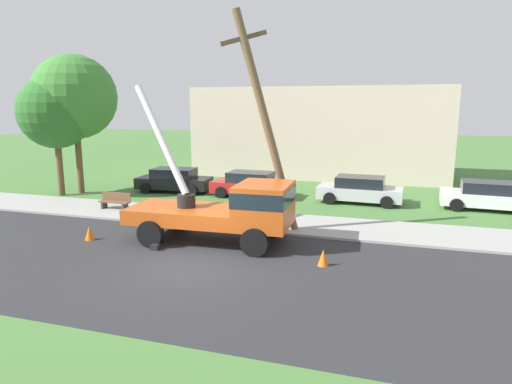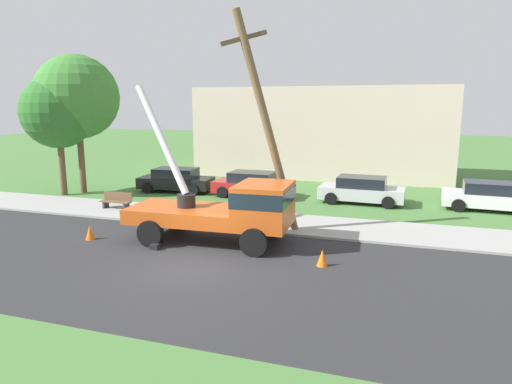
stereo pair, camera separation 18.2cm
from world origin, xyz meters
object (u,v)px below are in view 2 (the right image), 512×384
at_px(parked_sedan_red, 252,184).
at_px(park_bench, 117,201).
at_px(parked_sedan_silver, 361,190).
at_px(roadside_tree_near, 58,113).
at_px(utility_truck, 230,207).
at_px(roadside_tree_far, 77,97).
at_px(traffic_cone_behind, 90,232).
at_px(traffic_cone_ahead, 322,258).
at_px(leaning_utility_pole, 266,122).
at_px(parked_sedan_black, 176,180).
at_px(parked_sedan_white, 490,196).

height_order(parked_sedan_red, park_bench, parked_sedan_red).
xyz_separation_m(parked_sedan_silver, roadside_tree_near, (-16.69, -3.05, 4.02)).
bearing_deg(utility_truck, parked_sedan_silver, 64.75).
bearing_deg(roadside_tree_near, roadside_tree_far, 55.44).
bearing_deg(traffic_cone_behind, roadside_tree_far, 130.01).
height_order(traffic_cone_ahead, roadside_tree_far, roadside_tree_far).
distance_m(traffic_cone_ahead, roadside_tree_near, 18.32).
distance_m(traffic_cone_ahead, park_bench, 12.02).
bearing_deg(leaning_utility_pole, traffic_cone_behind, -153.94).
bearing_deg(roadside_tree_near, parked_sedan_black, 27.10).
bearing_deg(parked_sedan_white, utility_truck, -139.13).
relative_size(parked_sedan_red, roadside_tree_far, 0.56).
xyz_separation_m(traffic_cone_ahead, roadside_tree_near, (-16.31, 7.05, 4.46)).
xyz_separation_m(parked_sedan_silver, parked_sedan_white, (6.22, 0.23, 0.00)).
distance_m(leaning_utility_pole, parked_sedan_white, 12.46).
xyz_separation_m(traffic_cone_ahead, parked_sedan_white, (6.60, 10.33, 0.43)).
bearing_deg(parked_sedan_white, roadside_tree_near, -171.83).
height_order(leaning_utility_pole, parked_sedan_silver, leaning_utility_pole).
bearing_deg(parked_sedan_silver, leaning_utility_pole, -115.17).
height_order(parked_sedan_red, parked_sedan_silver, same).
distance_m(traffic_cone_behind, parked_sedan_black, 9.97).
distance_m(parked_sedan_black, roadside_tree_far, 7.35).
bearing_deg(roadside_tree_far, leaning_utility_pole, -20.47).
bearing_deg(parked_sedan_silver, roadside_tree_near, -169.63).
bearing_deg(roadside_tree_far, traffic_cone_ahead, -26.92).
relative_size(utility_truck, traffic_cone_ahead, 12.25).
bearing_deg(parked_sedan_red, utility_truck, -76.92).
height_order(traffic_cone_behind, parked_sedan_white, parked_sedan_white).
xyz_separation_m(utility_truck, traffic_cone_behind, (-5.38, -1.27, -1.13)).
xyz_separation_m(parked_sedan_white, roadside_tree_near, (-22.91, -3.29, 4.02)).
bearing_deg(park_bench, utility_truck, -24.00).
bearing_deg(parked_sedan_white, parked_sedan_black, -178.82).
distance_m(parked_sedan_silver, parked_sedan_white, 6.22).
bearing_deg(traffic_cone_behind, park_bench, 113.37).
bearing_deg(utility_truck, leaning_utility_pole, 64.41).
bearing_deg(traffic_cone_behind, roadside_tree_near, 136.18).
relative_size(traffic_cone_behind, roadside_tree_near, 0.08).
xyz_separation_m(parked_sedan_red, park_bench, (-5.36, -5.26, -0.25)).
relative_size(traffic_cone_ahead, traffic_cone_behind, 1.00).
xyz_separation_m(traffic_cone_ahead, traffic_cone_behind, (-9.11, 0.13, 0.00)).
relative_size(parked_sedan_silver, roadside_tree_near, 0.66).
bearing_deg(park_bench, parked_sedan_silver, 25.35).
bearing_deg(parked_sedan_black, roadside_tree_near, -152.90).
distance_m(roadside_tree_near, roadside_tree_far, 1.40).
bearing_deg(roadside_tree_near, traffic_cone_behind, -43.82).
bearing_deg(parked_sedan_black, traffic_cone_behind, -81.52).
relative_size(parked_sedan_black, roadside_tree_far, 0.57).
relative_size(parked_sedan_white, roadside_tree_near, 0.66).
height_order(parked_sedan_black, roadside_tree_far, roadside_tree_far).
distance_m(parked_sedan_silver, roadside_tree_near, 17.44).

